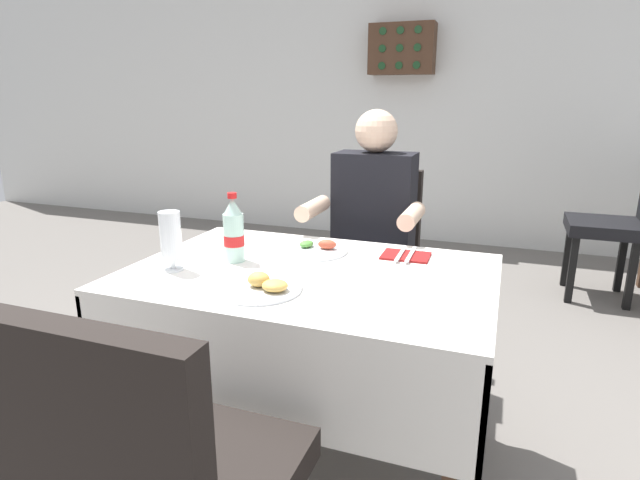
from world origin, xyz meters
TOP-DOWN VIEW (x-y plane):
  - back_wall at (0.00, 3.48)m, footprint 11.00×0.12m
  - main_dining_table at (0.06, 0.17)m, footprint 1.20×0.82m
  - chair_far_diner_seat at (0.06, 0.97)m, footprint 0.44×0.50m
  - seated_diner_far at (0.09, 0.87)m, footprint 0.50×0.46m
  - plate_near_camera at (-0.01, -0.05)m, footprint 0.26×0.26m
  - plate_far_diner at (0.00, 0.38)m, footprint 0.25×0.25m
  - beer_glass_left at (-0.37, 0.02)m, footprint 0.07×0.07m
  - cola_bottle_primary at (-0.22, 0.18)m, footprint 0.07×0.07m
  - napkin_cutlery_set at (0.33, 0.44)m, footprint 0.17×0.19m
  - background_chair_left at (1.37, 2.36)m, footprint 0.50×0.44m
  - wall_bottle_rack at (-0.30, 3.31)m, footprint 0.56×0.21m

SIDE VIEW (x-z plane):
  - chair_far_diner_seat at x=0.06m, z-range 0.07..1.04m
  - background_chair_left at x=1.37m, z-range 0.07..1.04m
  - main_dining_table at x=0.06m, z-range 0.20..0.95m
  - seated_diner_far at x=0.09m, z-range 0.08..1.34m
  - napkin_cutlery_set at x=0.33m, z-range 0.75..0.76m
  - plate_far_diner at x=0.00m, z-range 0.74..0.79m
  - plate_near_camera at x=-0.01m, z-range 0.74..0.79m
  - cola_bottle_primary at x=-0.22m, z-range 0.73..0.98m
  - beer_glass_left at x=-0.37m, z-range 0.76..0.96m
  - back_wall at x=0.00m, z-range 0.00..2.70m
  - wall_bottle_rack at x=-0.30m, z-range 1.50..1.92m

